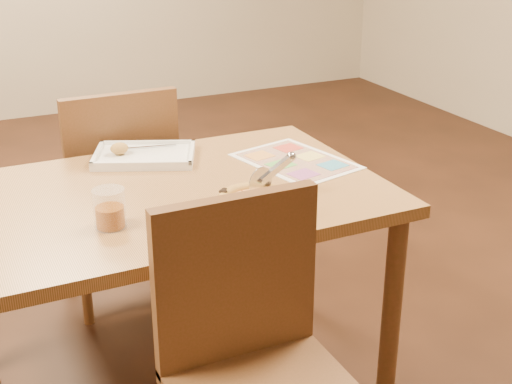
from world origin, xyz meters
name	(u,v)px	position (x,y,z in m)	size (l,w,h in m)	color
dining_table	(169,217)	(0.00, 0.00, 0.63)	(1.30, 0.85, 0.72)	#A76F42
chair_near	(252,338)	(0.00, -0.60, 0.57)	(0.42, 0.42, 0.47)	brown
chair_far	(118,174)	(0.00, 0.60, 0.57)	(0.42, 0.42, 0.47)	brown
plate	(256,206)	(0.19, -0.23, 0.73)	(0.25, 0.25, 0.01)	white
pizza	(255,201)	(0.18, -0.23, 0.75)	(0.22, 0.22, 0.03)	#BC8C40
pizza_cutter	(271,174)	(0.25, -0.20, 0.81)	(0.16, 0.06, 0.10)	silver
appetizer_tray	(143,156)	(0.02, 0.30, 0.73)	(0.39, 0.34, 0.06)	white
glass_tumbler	(110,211)	(-0.22, -0.17, 0.77)	(0.09, 0.09, 0.11)	#7E3C09
menu	(296,161)	(0.47, 0.06, 0.72)	(0.28, 0.39, 0.01)	white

